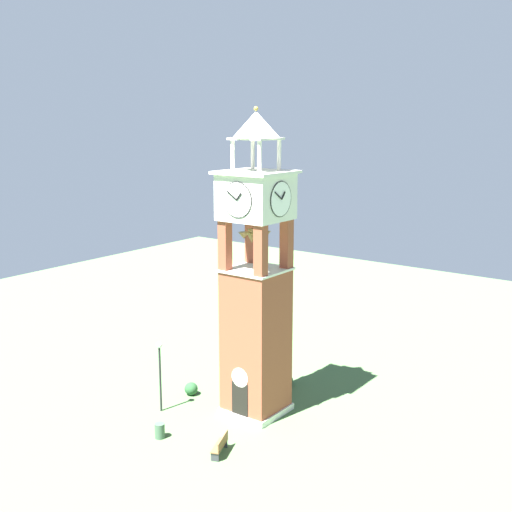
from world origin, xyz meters
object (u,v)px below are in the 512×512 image
at_px(park_bench, 221,445).
at_px(lamp_post, 160,364).
at_px(trash_bin, 160,431).
at_px(clock_tower, 256,293).

height_order(park_bench, lamp_post, lamp_post).
bearing_deg(trash_bin, lamp_post, 133.69).
xyz_separation_m(lamp_post, trash_bin, (2.24, -2.35, -2.45)).
bearing_deg(trash_bin, park_bench, 9.51).
distance_m(park_bench, trash_bin, 3.68).
xyz_separation_m(clock_tower, lamp_post, (-4.41, -3.19, -4.18)).
relative_size(clock_tower, park_bench, 10.35).
height_order(clock_tower, lamp_post, clock_tower).
xyz_separation_m(clock_tower, trash_bin, (-2.16, -5.54, -6.64)).
xyz_separation_m(clock_tower, park_bench, (1.47, -4.93, -6.55)).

